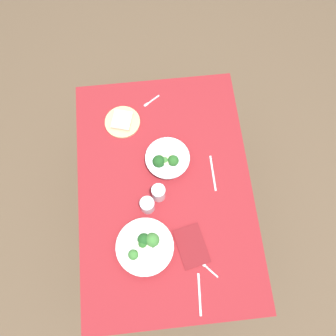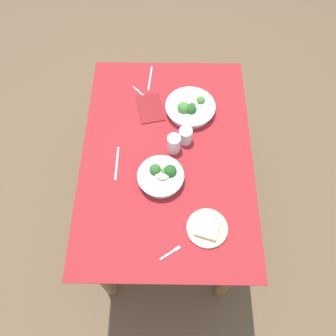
% 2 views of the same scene
% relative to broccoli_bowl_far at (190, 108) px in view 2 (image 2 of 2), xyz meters
% --- Properties ---
extents(ground_plane, '(6.00, 6.00, 0.00)m').
position_rel_broccoli_bowl_far_xyz_m(ground_plane, '(0.28, -0.12, -0.79)').
color(ground_plane, brown).
extents(dining_table, '(1.28, 0.87, 0.76)m').
position_rel_broccoli_bowl_far_xyz_m(dining_table, '(0.28, -0.12, -0.16)').
color(dining_table, maroon).
rests_on(dining_table, ground_plane).
extents(broccoli_bowl_far, '(0.27, 0.27, 0.09)m').
position_rel_broccoli_bowl_far_xyz_m(broccoli_bowl_far, '(0.00, 0.00, 0.00)').
color(broccoli_bowl_far, white).
rests_on(broccoli_bowl_far, dining_table).
extents(broccoli_bowl_near, '(0.22, 0.22, 0.09)m').
position_rel_broccoli_bowl_far_xyz_m(broccoli_bowl_near, '(0.42, -0.15, 0.00)').
color(broccoli_bowl_near, white).
rests_on(broccoli_bowl_near, dining_table).
extents(bread_side_plate, '(0.19, 0.19, 0.04)m').
position_rel_broccoli_bowl_far_xyz_m(bread_side_plate, '(0.67, 0.07, -0.02)').
color(bread_side_plate, '#D6B27A').
rests_on(bread_side_plate, dining_table).
extents(water_glass_center, '(0.07, 0.07, 0.10)m').
position_rel_broccoli_bowl_far_xyz_m(water_glass_center, '(0.24, -0.09, 0.02)').
color(water_glass_center, silver).
rests_on(water_glass_center, dining_table).
extents(water_glass_side, '(0.07, 0.07, 0.09)m').
position_rel_broccoli_bowl_far_xyz_m(water_glass_side, '(0.19, -0.03, 0.01)').
color(water_glass_side, silver).
rests_on(water_glass_side, dining_table).
extents(fork_by_far_bowl, '(0.07, 0.09, 0.00)m').
position_rel_broccoli_bowl_far_xyz_m(fork_by_far_bowl, '(0.78, -0.10, -0.03)').
color(fork_by_far_bowl, '#B7B7BC').
rests_on(fork_by_far_bowl, dining_table).
extents(fork_by_near_bowl, '(0.08, 0.08, 0.00)m').
position_rel_broccoli_bowl_far_xyz_m(fork_by_near_bowl, '(-0.13, -0.28, -0.03)').
color(fork_by_near_bowl, '#B7B7BC').
rests_on(fork_by_near_bowl, dining_table).
extents(table_knife_left, '(0.19, 0.01, 0.00)m').
position_rel_broccoli_bowl_far_xyz_m(table_knife_left, '(0.33, -0.37, -0.03)').
color(table_knife_left, '#B7B7BC').
rests_on(table_knife_left, dining_table).
extents(table_knife_right, '(0.19, 0.02, 0.00)m').
position_rel_broccoli_bowl_far_xyz_m(table_knife_right, '(-0.24, -0.23, -0.03)').
color(table_knife_right, '#B7B7BC').
rests_on(table_knife_right, dining_table).
extents(napkin_folded_upper, '(0.22, 0.17, 0.01)m').
position_rel_broccoli_bowl_far_xyz_m(napkin_folded_upper, '(-0.02, -0.22, -0.03)').
color(napkin_folded_upper, maroon).
rests_on(napkin_folded_upper, dining_table).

